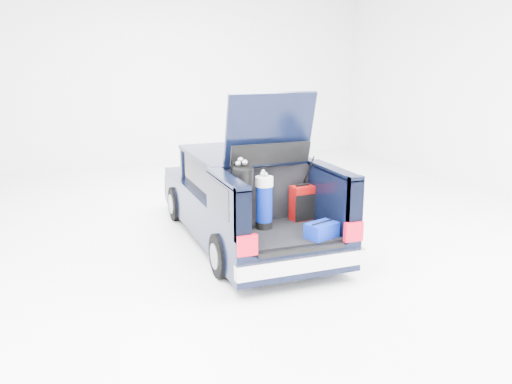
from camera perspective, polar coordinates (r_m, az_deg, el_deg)
name	(u,v)px	position (r m, az deg, el deg)	size (l,w,h in m)	color
ground	(245,239)	(8.99, -1.13, -4.96)	(14.00, 14.00, 0.00)	white
car	(243,198)	(8.88, -1.38, -0.65)	(1.87, 4.65, 2.47)	black
red_suitcase	(302,203)	(7.95, 4.87, -1.16)	(0.35, 0.25, 0.54)	#6E0403
black_golf_bag	(242,199)	(7.35, -1.49, -0.74)	(0.29, 0.39, 1.02)	black
blue_golf_bag	(264,202)	(7.52, 0.86, -1.05)	(0.29, 0.29, 0.83)	black
blue_duffel	(322,230)	(7.26, 6.93, -4.00)	(0.49, 0.40, 0.22)	navy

